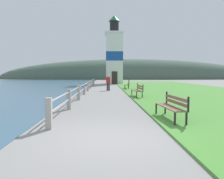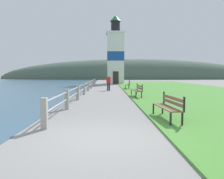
{
  "view_description": "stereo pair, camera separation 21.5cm",
  "coord_description": "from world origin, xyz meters",
  "px_view_note": "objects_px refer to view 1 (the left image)",
  "views": [
    {
      "loc": [
        0.03,
        -5.43,
        1.65
      ],
      "look_at": [
        0.59,
        13.04,
        0.3
      ],
      "focal_mm": 35.0,
      "sensor_mm": 36.0,
      "label": 1
    },
    {
      "loc": [
        0.24,
        -5.44,
        1.65
      ],
      "look_at": [
        0.59,
        13.04,
        0.3
      ],
      "focal_mm": 35.0,
      "sensor_mm": 36.0,
      "label": 2
    }
  ],
  "objects_px": {
    "park_bench_near": "(172,105)",
    "park_bench_midway": "(138,90)",
    "person_strolling": "(108,82)",
    "lighthouse": "(114,55)",
    "park_bench_far": "(127,84)"
  },
  "relations": [
    {
      "from": "park_bench_near",
      "to": "park_bench_midway",
      "type": "distance_m",
      "value": 7.53
    },
    {
      "from": "park_bench_midway",
      "to": "person_strolling",
      "type": "height_order",
      "value": "person_strolling"
    },
    {
      "from": "park_bench_midway",
      "to": "park_bench_near",
      "type": "bearing_deg",
      "value": 87.76
    },
    {
      "from": "park_bench_far",
      "to": "person_strolling",
      "type": "distance_m",
      "value": 2.95
    },
    {
      "from": "park_bench_near",
      "to": "park_bench_far",
      "type": "xyz_separation_m",
      "value": [
        -0.0,
        15.54,
        -0.0
      ]
    },
    {
      "from": "park_bench_near",
      "to": "park_bench_midway",
      "type": "bearing_deg",
      "value": -93.16
    },
    {
      "from": "park_bench_far",
      "to": "lighthouse",
      "type": "bearing_deg",
      "value": -81.82
    },
    {
      "from": "park_bench_near",
      "to": "park_bench_midway",
      "type": "xyz_separation_m",
      "value": [
        -0.08,
        7.53,
        -0.0
      ]
    },
    {
      "from": "park_bench_near",
      "to": "park_bench_far",
      "type": "relative_size",
      "value": 1.17
    },
    {
      "from": "park_bench_midway",
      "to": "person_strolling",
      "type": "xyz_separation_m",
      "value": [
        -2.0,
        5.93,
        0.29
      ]
    },
    {
      "from": "park_bench_far",
      "to": "lighthouse",
      "type": "height_order",
      "value": "lighthouse"
    },
    {
      "from": "park_bench_midway",
      "to": "lighthouse",
      "type": "height_order",
      "value": "lighthouse"
    },
    {
      "from": "park_bench_midway",
      "to": "park_bench_far",
      "type": "bearing_deg",
      "value": -93.39
    },
    {
      "from": "lighthouse",
      "to": "person_strolling",
      "type": "distance_m",
      "value": 15.29
    },
    {
      "from": "park_bench_far",
      "to": "person_strolling",
      "type": "height_order",
      "value": "person_strolling"
    }
  ]
}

